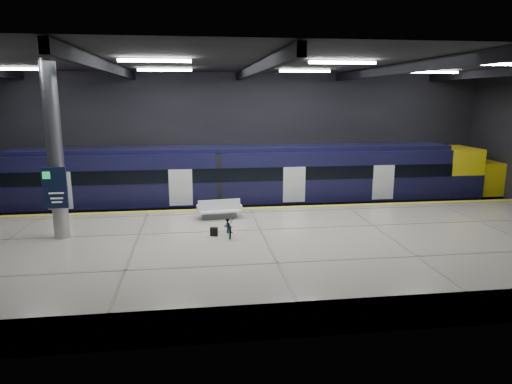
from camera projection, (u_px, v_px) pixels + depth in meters
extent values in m
plane|color=black|center=(257.00, 247.00, 20.48)|extent=(30.00, 30.00, 0.00)
cube|color=black|center=(239.00, 141.00, 27.42)|extent=(30.00, 0.10, 8.00)
cube|color=black|center=(299.00, 198.00, 11.90)|extent=(30.00, 0.10, 8.00)
cube|color=black|center=(257.00, 62.00, 18.84)|extent=(30.00, 16.00, 0.10)
cube|color=black|center=(108.00, 67.00, 18.10)|extent=(0.25, 16.00, 0.40)
cube|color=black|center=(257.00, 69.00, 18.89)|extent=(0.25, 16.00, 0.40)
cube|color=black|center=(395.00, 70.00, 19.68)|extent=(0.25, 16.00, 0.40)
cube|color=white|center=(155.00, 61.00, 16.40)|extent=(2.60, 0.18, 0.10)
cube|color=white|center=(342.00, 63.00, 17.32)|extent=(2.60, 0.18, 0.10)
cube|color=white|center=(511.00, 64.00, 18.24)|extent=(2.60, 0.18, 0.10)
cube|color=white|center=(13.00, 69.00, 21.30)|extent=(2.60, 0.18, 0.10)
cube|color=white|center=(165.00, 70.00, 22.22)|extent=(2.60, 0.18, 0.10)
cube|color=white|center=(305.00, 71.00, 23.14)|extent=(2.60, 0.18, 0.10)
cube|color=white|center=(434.00, 72.00, 24.06)|extent=(2.60, 0.18, 0.10)
cube|color=beige|center=(266.00, 254.00, 17.94)|extent=(30.00, 11.00, 1.10)
cube|color=yellow|center=(250.00, 208.00, 22.92)|extent=(30.00, 0.40, 0.01)
cube|color=gray|center=(245.00, 218.00, 25.10)|extent=(30.00, 0.08, 0.16)
cube|color=gray|center=(242.00, 211.00, 26.49)|extent=(30.00, 0.08, 0.16)
cube|color=black|center=(236.00, 207.00, 25.64)|extent=(24.00, 2.58, 0.80)
cube|color=black|center=(236.00, 175.00, 25.28)|extent=(24.00, 2.80, 2.75)
cube|color=black|center=(236.00, 149.00, 24.97)|extent=(24.00, 2.30, 0.24)
cube|color=black|center=(238.00, 175.00, 23.86)|extent=(24.00, 0.04, 0.70)
cube|color=white|center=(294.00, 185.00, 24.37)|extent=(1.20, 0.05, 1.90)
cube|color=yellow|center=(454.00, 170.00, 26.99)|extent=(2.00, 2.80, 2.75)
ellipsoid|color=yellow|center=(494.00, 177.00, 27.43)|extent=(3.60, 2.52, 1.90)
cube|color=black|center=(459.00, 167.00, 26.99)|extent=(1.60, 2.38, 0.80)
cube|color=#595B60|center=(219.00, 215.00, 21.03)|extent=(1.60, 0.65, 0.29)
cube|color=white|center=(219.00, 211.00, 20.99)|extent=(2.02, 1.03, 0.08)
cube|color=white|center=(219.00, 205.00, 20.93)|extent=(1.94, 0.28, 0.49)
cube|color=white|center=(198.00, 209.00, 20.74)|extent=(0.15, 0.83, 0.29)
cube|color=white|center=(240.00, 207.00, 21.19)|extent=(0.15, 0.83, 0.29)
imported|color=#99999E|center=(229.00, 226.00, 18.40)|extent=(0.57, 1.55, 0.81)
cube|color=black|center=(214.00, 232.00, 18.37)|extent=(0.33, 0.24, 0.35)
cylinder|color=#9EA0A5|center=(55.00, 151.00, 17.52)|extent=(0.60, 0.60, 6.90)
cube|color=#0E1835|center=(55.00, 188.00, 17.39)|extent=(0.90, 0.12, 1.60)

